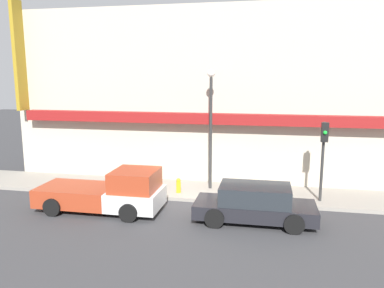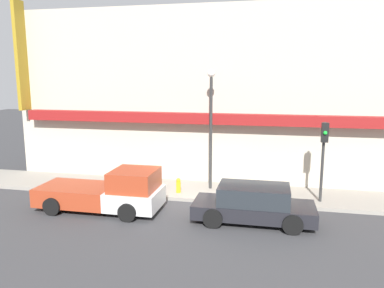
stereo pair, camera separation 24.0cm
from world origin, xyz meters
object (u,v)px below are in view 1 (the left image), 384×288
object	(u,v)px
fire_hydrant	(178,185)
traffic_light	(324,147)
parked_car	(255,204)
street_lamp	(211,115)
pickup_truck	(108,193)

from	to	relation	value
fire_hydrant	traffic_light	size ratio (longest dim) A/B	0.20
parked_car	street_lamp	distance (m)	4.99
parked_car	fire_hydrant	world-z (taller)	parked_car
pickup_truck	fire_hydrant	world-z (taller)	pickup_truck
parked_car	traffic_light	size ratio (longest dim) A/B	1.32
parked_car	street_lamp	bearing A→B (deg)	120.80
street_lamp	pickup_truck	bearing A→B (deg)	-136.67
fire_hydrant	street_lamp	xyz separation A→B (m)	(1.31, 0.97, 3.12)
fire_hydrant	street_lamp	size ratio (longest dim) A/B	0.12
pickup_truck	parked_car	xyz separation A→B (m)	(5.80, 0.00, -0.08)
parked_car	traffic_light	distance (m)	4.03
parked_car	traffic_light	bearing A→B (deg)	40.49
parked_car	fire_hydrant	xyz separation A→B (m)	(-3.49, 2.44, -0.20)
parked_car	street_lamp	size ratio (longest dim) A/B	0.81
traffic_light	pickup_truck	bearing A→B (deg)	-164.01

